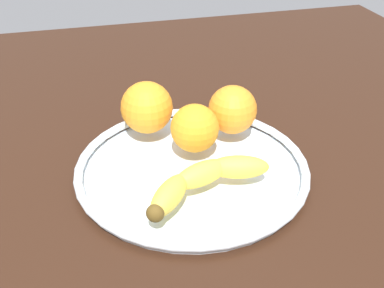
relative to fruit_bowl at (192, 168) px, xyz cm
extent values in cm
cube|color=black|center=(0.00, 0.00, -2.92)|extent=(133.24, 133.24, 4.00)
cylinder|color=silver|center=(0.00, 0.00, -0.62)|extent=(30.85, 30.85, 0.60)
torus|color=silver|center=(0.00, 0.00, 0.28)|extent=(32.13, 32.13, 1.20)
ellipsoid|color=yellow|center=(-5.01, 4.68, 2.43)|extent=(8.49, 4.89, 3.08)
ellipsoid|color=yellow|center=(0.42, 4.92, 2.43)|extent=(8.55, 5.48, 3.08)
ellipsoid|color=yellow|center=(4.88, 8.03, 2.43)|extent=(7.41, 8.15, 3.08)
ellipsoid|color=brown|center=(7.13, 10.83, 2.43)|extent=(2.94, 2.91, 2.16)
sphere|color=orange|center=(-1.23, -3.22, 4.30)|extent=(6.84, 6.84, 6.84)
sphere|color=orange|center=(-7.94, -6.66, 4.52)|extent=(7.27, 7.27, 7.27)
sphere|color=orange|center=(4.32, -10.06, 4.78)|extent=(7.78, 7.78, 7.78)
camera|label=1|loc=(13.23, 50.93, 37.65)|focal=43.79mm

